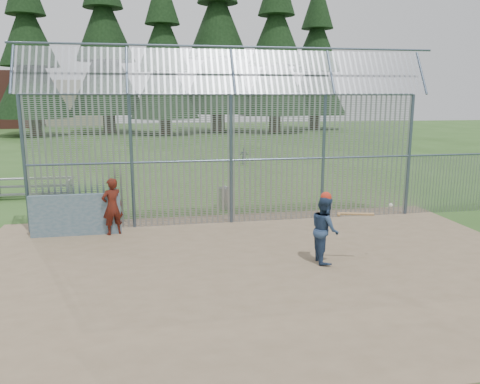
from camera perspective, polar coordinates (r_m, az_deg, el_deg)
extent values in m
plane|color=#2D511E|center=(11.60, 1.83, -8.28)|extent=(120.00, 120.00, 0.00)
cube|color=#756047|center=(11.14, 2.39, -9.08)|extent=(14.00, 10.00, 0.02)
cube|color=#38566B|center=(14.13, -19.39, -2.67)|extent=(2.50, 0.12, 1.20)
imported|color=navy|center=(11.37, 10.30, -4.50)|extent=(0.65, 0.82, 1.61)
imported|color=maroon|center=(13.88, -15.30, -1.70)|extent=(0.71, 0.61, 1.65)
imported|color=slate|center=(27.41, 0.52, 4.38)|extent=(0.62, 0.49, 0.98)
sphere|color=red|center=(11.18, 10.44, -0.62)|extent=(0.26, 0.26, 0.26)
cylinder|color=#AA7F4C|center=(11.40, 13.93, -2.60)|extent=(0.84, 0.30, 0.07)
sphere|color=#AA7F4C|center=(11.24, 11.93, -2.72)|extent=(0.09, 0.09, 0.09)
sphere|color=white|center=(11.64, 17.91, -1.53)|extent=(0.09, 0.09, 0.09)
cylinder|color=#919499|center=(16.72, -1.82, -0.80)|extent=(0.52, 0.52, 0.70)
cylinder|color=#9EA0A5|center=(16.65, -1.83, 0.44)|extent=(0.56, 0.56, 0.05)
sphere|color=#9EA0A5|center=(16.64, -1.83, 0.61)|extent=(0.10, 0.10, 0.10)
cube|color=slate|center=(19.95, -24.01, -0.22)|extent=(3.00, 0.25, 0.05)
cube|color=slate|center=(20.24, -23.85, 0.67)|extent=(3.00, 0.25, 0.05)
cube|color=gray|center=(20.53, -23.69, 1.54)|extent=(3.00, 0.25, 0.05)
cube|color=gray|center=(19.98, -19.92, 0.55)|extent=(0.06, 0.90, 0.70)
cylinder|color=#47566B|center=(14.74, -24.79, 2.96)|extent=(0.10, 0.10, 4.00)
cylinder|color=#47566B|center=(14.30, -13.06, 3.50)|extent=(0.10, 0.10, 4.00)
cylinder|color=#47566B|center=(14.48, -1.09, 3.89)|extent=(0.10, 0.10, 4.00)
cylinder|color=#47566B|center=(15.25, 10.12, 4.11)|extent=(0.10, 0.10, 4.00)
cylinder|color=#47566B|center=(16.55, 19.92, 4.17)|extent=(0.10, 0.10, 4.00)
cylinder|color=#47566B|center=(14.34, -1.12, 11.83)|extent=(12.00, 0.07, 0.07)
cylinder|color=#47566B|center=(14.48, -1.09, 3.89)|extent=(12.00, 0.06, 0.06)
cube|color=gray|center=(14.48, -1.09, 3.89)|extent=(12.00, 0.02, 4.00)
cube|color=gray|center=(13.99, -0.87, 14.50)|extent=(12.00, 0.77, 1.31)
cylinder|color=#47566B|center=(16.70, 19.69, 0.77)|extent=(0.08, 0.08, 2.00)
cylinder|color=#332319|center=(52.03, -23.72, 7.99)|extent=(1.19, 1.19, 3.06)
cone|color=black|center=(52.35, -24.52, 17.48)|extent=(7.48, 7.48, 13.94)
cylinder|color=#332319|center=(53.90, -15.68, 8.82)|extent=(1.33, 1.33, 3.42)
cone|color=black|center=(54.36, -16.27, 19.06)|extent=(8.36, 8.36, 15.58)
cylinder|color=#332319|center=(49.73, -9.08, 8.59)|extent=(1.12, 1.12, 2.88)
cone|color=black|center=(49.99, -9.39, 17.97)|extent=(7.04, 7.04, 13.12)
cylinder|color=#332319|center=(53.20, -2.63, 9.30)|extent=(1.40, 1.40, 3.60)
cone|color=black|center=(53.77, -2.74, 20.22)|extent=(8.80, 8.80, 16.40)
cylinder|color=#332319|center=(52.43, 4.27, 9.05)|extent=(1.26, 1.26, 3.24)
cone|color=black|center=(52.83, 4.43, 19.04)|extent=(7.92, 7.92, 14.76)
cylinder|color=#332319|center=(58.03, 9.06, 9.09)|extent=(1.19, 1.19, 3.06)
cone|color=black|center=(58.31, 9.34, 17.63)|extent=(7.48, 7.48, 13.94)
cube|color=#B2A58C|center=(69.33, -18.86, 10.23)|extent=(8.00, 7.00, 6.00)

